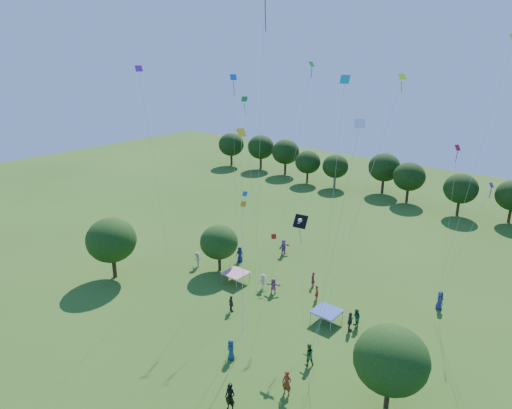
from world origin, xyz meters
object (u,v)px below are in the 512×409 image
object	(u,v)px
near_tree_north	(219,242)
tent_blue	(327,311)
tent_red_stripe	(236,273)
red_high_kite	(263,55)
near_tree_east	(391,360)
near_tree_west	(111,240)
pirate_kite	(300,223)
man_in_black	(230,397)

from	to	relation	value
near_tree_north	tent_blue	bearing A→B (deg)	-4.75
tent_red_stripe	red_high_kite	distance (m)	21.62
near_tree_east	tent_blue	distance (m)	10.61
near_tree_west	pirate_kite	xyz separation A→B (m)	(19.66, 4.89, 5.23)
near_tree_north	pirate_kite	xyz separation A→B (m)	(12.39, -3.24, 6.14)
near_tree_east	pirate_kite	distance (m)	12.16
man_in_black	near_tree_north	bearing A→B (deg)	124.51
man_in_black	pirate_kite	world-z (taller)	pirate_kite
tent_blue	tent_red_stripe	bearing A→B (deg)	178.57
tent_blue	man_in_black	distance (m)	12.87
near_tree_east	red_high_kite	size ratio (longest dim) A/B	0.22
near_tree_east	near_tree_north	bearing A→B (deg)	162.15
pirate_kite	near_tree_east	bearing A→B (deg)	-21.66
near_tree_west	man_in_black	world-z (taller)	near_tree_west
tent_blue	man_in_black	size ratio (longest dim) A/B	1.10
near_tree_west	pirate_kite	world-z (taller)	pirate_kite
near_tree_east	man_in_black	bearing A→B (deg)	-138.57
pirate_kite	red_high_kite	xyz separation A→B (m)	(-4.50, 0.73, 12.68)
near_tree_north	near_tree_east	distance (m)	23.50
near_tree_east	tent_blue	size ratio (longest dim) A/B	2.67
near_tree_west	red_high_kite	world-z (taller)	red_high_kite
tent_blue	man_in_black	world-z (taller)	man_in_black
man_in_black	pirate_kite	bearing A→B (deg)	90.07
near_tree_north	man_in_black	bearing A→B (deg)	-43.78
tent_red_stripe	pirate_kite	world-z (taller)	pirate_kite
tent_red_stripe	tent_blue	xyz separation A→B (m)	(10.89, -0.27, 0.00)
tent_blue	red_high_kite	size ratio (longest dim) A/B	0.08
near_tree_north	near_tree_east	xyz separation A→B (m)	(22.37, -7.20, 0.44)
tent_red_stripe	tent_blue	world-z (taller)	same
near_tree_north	pirate_kite	bearing A→B (deg)	-14.66
near_tree_east	tent_red_stripe	world-z (taller)	near_tree_east
man_in_black	tent_blue	bearing A→B (deg)	80.89
near_tree_west	man_in_black	distance (m)	22.91
man_in_black	red_high_kite	xyz separation A→B (m)	(-6.75, 11.52, 21.08)
near_tree_west	near_tree_north	bearing A→B (deg)	48.18
tent_blue	near_tree_north	bearing A→B (deg)	175.25
near_tree_west	tent_blue	distance (m)	22.65
near_tree_west	red_high_kite	size ratio (longest dim) A/B	0.25
near_tree_west	near_tree_east	size ratio (longest dim) A/B	1.10
pirate_kite	near_tree_north	bearing A→B (deg)	165.34
man_in_black	red_high_kite	distance (m)	24.95
tent_red_stripe	red_high_kite	world-z (taller)	red_high_kite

